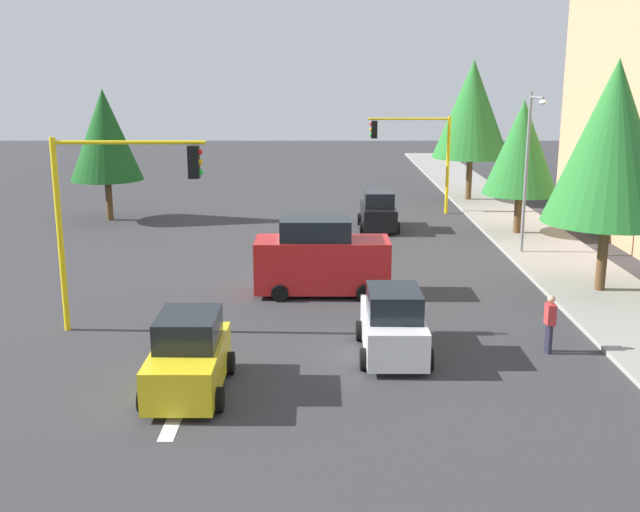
# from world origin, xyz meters

# --- Properties ---
(ground_plane) EXTENTS (120.00, 120.00, 0.00)m
(ground_plane) POSITION_xyz_m (0.00, 0.00, 0.00)
(ground_plane) COLOR #353538
(sidewalk_kerb) EXTENTS (80.00, 4.00, 0.15)m
(sidewalk_kerb) POSITION_xyz_m (-5.00, 10.50, 0.07)
(sidewalk_kerb) COLOR gray
(sidewalk_kerb) RESTS_ON ground
(lane_arrow_near) EXTENTS (2.40, 1.10, 1.10)m
(lane_arrow_near) POSITION_xyz_m (11.51, -3.00, 0.01)
(lane_arrow_near) COLOR silver
(lane_arrow_near) RESTS_ON ground
(traffic_signal_far_left) EXTENTS (0.36, 4.59, 5.43)m
(traffic_signal_far_left) POSITION_xyz_m (-14.00, 5.66, 3.85)
(traffic_signal_far_left) COLOR yellow
(traffic_signal_far_left) RESTS_ON ground
(traffic_signal_near_right) EXTENTS (0.36, 4.59, 5.96)m
(traffic_signal_near_right) POSITION_xyz_m (6.00, -5.74, 4.20)
(traffic_signal_near_right) COLOR yellow
(traffic_signal_near_right) RESTS_ON ground
(street_lamp_curbside) EXTENTS (2.15, 0.28, 7.00)m
(street_lamp_curbside) POSITION_xyz_m (-3.61, 9.20, 4.35)
(street_lamp_curbside) COLOR slate
(street_lamp_curbside) RESTS_ON ground
(tree_roadside_far) EXTENTS (4.65, 4.65, 8.52)m
(tree_roadside_far) POSITION_xyz_m (-18.00, 9.50, 5.60)
(tree_roadside_far) COLOR brown
(tree_roadside_far) RESTS_ON ground
(tree_roadside_mid) EXTENTS (3.60, 3.60, 6.55)m
(tree_roadside_mid) POSITION_xyz_m (-8.00, 10.00, 4.28)
(tree_roadside_mid) COLOR brown
(tree_roadside_mid) RESTS_ON ground
(tree_opposite_side) EXTENTS (3.82, 3.82, 6.96)m
(tree_opposite_side) POSITION_xyz_m (-12.00, -11.00, 4.56)
(tree_opposite_side) COLOR brown
(tree_opposite_side) RESTS_ON ground
(tree_roadside_near) EXTENTS (4.53, 4.53, 8.29)m
(tree_roadside_near) POSITION_xyz_m (2.00, 10.50, 5.45)
(tree_roadside_near) COLOR brown
(tree_roadside_near) RESTS_ON ground
(delivery_van_red) EXTENTS (2.22, 4.80, 2.77)m
(delivery_van_red) POSITION_xyz_m (2.00, 0.42, 1.28)
(delivery_van_red) COLOR red
(delivery_van_red) RESTS_ON ground
(car_yellow) EXTENTS (3.75, 2.00, 1.98)m
(car_yellow) POSITION_xyz_m (10.64, -2.91, 0.90)
(car_yellow) COLOR yellow
(car_yellow) RESTS_ON ground
(car_white) EXTENTS (3.73, 1.96, 1.98)m
(car_white) POSITION_xyz_m (8.14, 2.44, 0.90)
(car_white) COLOR white
(car_white) RESTS_ON ground
(car_black) EXTENTS (3.67, 1.96, 1.98)m
(car_black) POSITION_xyz_m (-9.49, 3.31, 0.89)
(car_black) COLOR black
(car_black) RESTS_ON ground
(pedestrian_crossing) EXTENTS (0.40, 0.24, 1.70)m
(pedestrian_crossing) POSITION_xyz_m (7.94, 6.91, 0.91)
(pedestrian_crossing) COLOR #262638
(pedestrian_crossing) RESTS_ON ground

